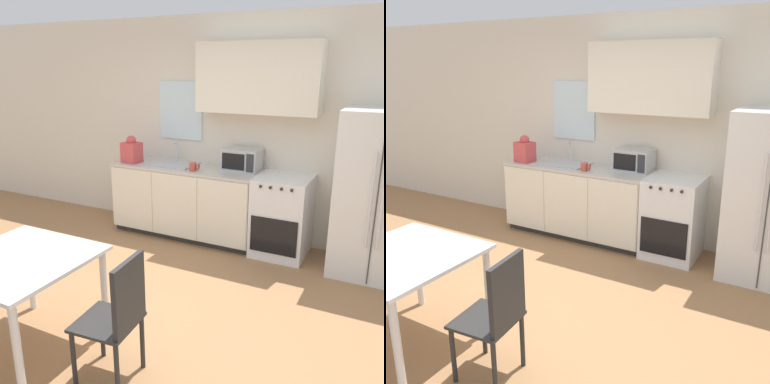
{
  "view_description": "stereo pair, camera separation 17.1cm",
  "coord_description": "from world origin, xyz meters",
  "views": [
    {
      "loc": [
        1.96,
        -2.62,
        2.12
      ],
      "look_at": [
        0.32,
        0.57,
        1.05
      ],
      "focal_mm": 40.0,
      "sensor_mm": 36.0,
      "label": 1
    },
    {
      "loc": [
        2.11,
        -2.54,
        2.12
      ],
      "look_at": [
        0.32,
        0.57,
        1.05
      ],
      "focal_mm": 40.0,
      "sensor_mm": 36.0,
      "label": 2
    }
  ],
  "objects": [
    {
      "name": "kitchen_counter",
      "position": [
        -0.47,
        1.95,
        0.46
      ],
      "size": [
        1.88,
        0.65,
        0.91
      ],
      "color": "#333333",
      "rests_on": "ground_plane"
    },
    {
      "name": "dining_chair_side",
      "position": [
        0.39,
        -0.62,
        0.54
      ],
      "size": [
        0.43,
        0.43,
        0.93
      ],
      "rotation": [
        0.0,
        0.0,
        1.66
      ],
      "color": "#282828",
      "rests_on": "ground_plane"
    },
    {
      "name": "coffee_mug",
      "position": [
        -0.28,
        1.77,
        0.96
      ],
      "size": [
        0.12,
        0.09,
        0.1
      ],
      "color": "#BF4C3F",
      "rests_on": "kitchen_counter"
    },
    {
      "name": "kitchen_sink",
      "position": [
        -0.7,
        1.96,
        0.93
      ],
      "size": [
        0.67,
        0.44,
        0.27
      ],
      "color": "#B7BABC",
      "rests_on": "kitchen_counter"
    },
    {
      "name": "dining_table",
      "position": [
        -0.47,
        -0.67,
        0.66
      ],
      "size": [
        0.95,
        0.98,
        0.77
      ],
      "color": "white",
      "rests_on": "ground_plane"
    },
    {
      "name": "grocery_bag_0",
      "position": [
        -1.19,
        1.82,
        1.06
      ],
      "size": [
        0.25,
        0.22,
        0.35
      ],
      "rotation": [
        0.0,
        0.0,
        -0.15
      ],
      "color": "#D14C4C",
      "rests_on": "kitchen_counter"
    },
    {
      "name": "ground_plane",
      "position": [
        0.0,
        0.0,
        0.0
      ],
      "size": [
        12.0,
        12.0,
        0.0
      ],
      "primitive_type": "plane",
      "color": "#9E7047"
    },
    {
      "name": "oven_range",
      "position": [
        0.77,
        1.95,
        0.46
      ],
      "size": [
        0.6,
        0.65,
        0.92
      ],
      "color": "white",
      "rests_on": "ground_plane"
    },
    {
      "name": "microwave",
      "position": [
        0.22,
        2.08,
        1.04
      ],
      "size": [
        0.43,
        0.33,
        0.26
      ],
      "color": "#B7BABC",
      "rests_on": "kitchen_counter"
    },
    {
      "name": "wall_back",
      "position": [
        0.05,
        2.27,
        1.45
      ],
      "size": [
        12.0,
        0.38,
        2.7
      ],
      "color": "beige",
      "rests_on": "ground_plane"
    },
    {
      "name": "refrigerator",
      "position": [
        1.76,
        1.92,
        0.86
      ],
      "size": [
        0.83,
        0.75,
        1.71
      ],
      "color": "silver",
      "rests_on": "ground_plane"
    }
  ]
}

